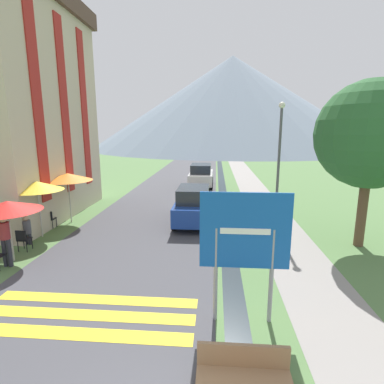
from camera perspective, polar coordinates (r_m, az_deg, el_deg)
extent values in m
plane|color=#517542|center=(23.17, 2.84, 0.51)|extent=(160.00, 160.00, 0.00)
cube|color=#424247|center=(33.18, -0.97, 3.93)|extent=(6.40, 60.00, 0.01)
cube|color=gray|center=(33.16, 9.60, 3.77)|extent=(2.20, 60.00, 0.01)
cube|color=black|center=(33.04, 5.44, 3.84)|extent=(0.60, 60.00, 0.00)
cube|color=yellow|center=(7.92, -21.71, -23.77)|extent=(5.44, 0.44, 0.01)
cube|color=yellow|center=(8.44, -19.49, -21.19)|extent=(5.44, 0.44, 0.01)
cube|color=yellow|center=(8.98, -17.61, -18.89)|extent=(5.44, 0.44, 0.01)
cone|color=slate|center=(79.10, 7.60, 16.46)|extent=(69.48, 69.48, 22.34)
cube|color=#BCAD93|center=(17.86, -30.68, 13.73)|extent=(5.09, 8.32, 11.23)
cube|color=maroon|center=(14.55, -27.37, 14.87)|extent=(0.06, 0.70, 8.42)
cube|color=maroon|center=(16.55, -23.12, 14.69)|extent=(0.06, 0.70, 8.42)
cube|color=maroon|center=(18.61, -19.81, 14.50)|extent=(0.06, 0.70, 8.42)
cylinder|color=gray|center=(7.34, 4.53, -15.39)|extent=(0.10, 0.10, 2.31)
cylinder|color=gray|center=(7.46, 14.88, -15.30)|extent=(0.10, 0.10, 2.31)
cube|color=#1451AD|center=(6.93, 10.08, -7.30)|extent=(2.06, 0.05, 1.78)
cube|color=white|center=(6.90, 10.10, -7.38)|extent=(1.13, 0.02, 0.14)
cube|color=#846647|center=(6.36, 9.69, -28.32)|extent=(1.70, 0.08, 0.45)
cube|color=navy|center=(14.73, 0.31, -3.14)|extent=(1.70, 4.01, 0.84)
cube|color=#23282D|center=(14.36, 0.26, -0.41)|extent=(1.45, 2.20, 0.68)
cylinder|color=black|center=(16.11, -2.25, -3.39)|extent=(0.18, 0.60, 0.60)
cylinder|color=black|center=(16.01, 3.54, -3.51)|extent=(0.18, 0.60, 0.60)
cylinder|color=black|center=(13.75, -3.46, -6.08)|extent=(0.18, 0.60, 0.60)
cylinder|color=black|center=(13.63, 3.35, -6.24)|extent=(0.18, 0.60, 0.60)
cube|color=silver|center=(24.36, 1.74, 2.79)|extent=(1.84, 4.30, 0.84)
cube|color=#23282D|center=(24.04, 1.73, 4.50)|extent=(1.56, 2.37, 0.68)
cylinder|color=black|center=(25.80, -0.07, 2.35)|extent=(0.18, 0.60, 0.60)
cylinder|color=black|center=(25.72, 3.84, 2.30)|extent=(0.18, 0.60, 0.60)
cylinder|color=black|center=(23.18, -0.60, 1.28)|extent=(0.18, 0.60, 0.60)
cylinder|color=black|center=(23.09, 3.75, 1.22)|extent=(0.18, 0.60, 0.60)
cylinder|color=black|center=(12.00, -31.88, -10.99)|extent=(0.03, 0.03, 0.45)
cube|color=black|center=(13.09, -29.28, -7.84)|extent=(0.40, 0.40, 0.04)
cube|color=black|center=(12.89, -29.81, -7.25)|extent=(0.40, 0.04, 0.40)
cylinder|color=black|center=(13.39, -29.40, -8.46)|extent=(0.03, 0.03, 0.45)
cylinder|color=black|center=(13.21, -28.16, -8.60)|extent=(0.03, 0.03, 0.45)
cylinder|color=black|center=(13.13, -30.22, -8.94)|extent=(0.03, 0.03, 0.45)
cylinder|color=black|center=(12.94, -28.96, -9.09)|extent=(0.03, 0.03, 0.45)
cube|color=black|center=(15.44, -25.33, -4.64)|extent=(0.40, 0.40, 0.04)
cube|color=black|center=(15.24, -25.73, -4.10)|extent=(0.40, 0.04, 0.40)
cylinder|color=black|center=(15.73, -25.50, -5.22)|extent=(0.03, 0.03, 0.45)
cylinder|color=black|center=(15.56, -24.41, -5.30)|extent=(0.03, 0.03, 0.45)
cylinder|color=black|center=(15.45, -26.12, -5.57)|extent=(0.03, 0.03, 0.45)
cylinder|color=black|center=(15.28, -25.02, -5.66)|extent=(0.03, 0.03, 0.45)
cylinder|color=#B7B2A8|center=(12.12, -31.28, -6.61)|extent=(0.06, 0.06, 2.08)
cone|color=red|center=(11.89, -31.76, -2.29)|extent=(2.23, 2.23, 0.35)
cylinder|color=#B7B2A8|center=(14.20, -27.00, -3.17)|extent=(0.06, 0.06, 2.33)
cone|color=yellow|center=(13.99, -27.40, 1.05)|extent=(2.09, 2.09, 0.38)
cylinder|color=#B7B2A8|center=(15.85, -22.28, -1.22)|extent=(0.06, 0.06, 2.38)
cone|color=orange|center=(15.66, -22.58, 2.67)|extent=(2.32, 2.32, 0.36)
cylinder|color=#282833|center=(11.97, -32.11, -9.75)|extent=(0.14, 0.14, 0.97)
cylinder|color=#282833|center=(11.86, -31.40, -9.85)|extent=(0.14, 0.14, 0.97)
cylinder|color=maroon|center=(11.68, -32.16, -6.27)|extent=(0.32, 0.32, 0.57)
sphere|color=tan|center=(11.58, -32.37, -4.45)|extent=(0.22, 0.22, 0.22)
cylinder|color=#282833|center=(13.83, -29.10, -7.79)|extent=(0.14, 0.14, 0.46)
cylinder|color=#282833|center=(13.74, -28.47, -7.85)|extent=(0.14, 0.14, 0.46)
cylinder|color=#4C4C56|center=(13.64, -28.99, -5.84)|extent=(0.32, 0.32, 0.54)
sphere|color=tan|center=(13.54, -29.14, -4.36)|extent=(0.22, 0.22, 0.22)
cylinder|color=#515156|center=(14.19, 16.10, 4.06)|extent=(0.12, 0.12, 5.44)
sphere|color=silver|center=(14.12, 16.78, 15.56)|extent=(0.28, 0.28, 0.28)
cylinder|color=brown|center=(13.41, 29.61, -3.57)|extent=(0.36, 0.36, 2.63)
sphere|color=#285B2D|center=(13.03, 30.96, 9.37)|extent=(4.01, 4.01, 4.01)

